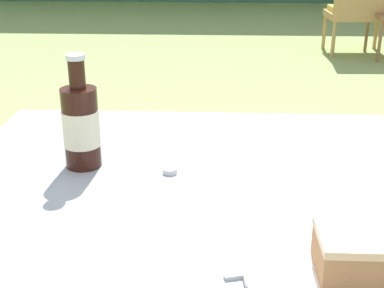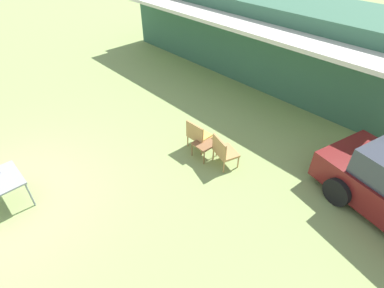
# 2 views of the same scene
# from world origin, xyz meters

# --- Properties ---
(ground_plane) EXTENTS (60.00, 60.00, 0.00)m
(ground_plane) POSITION_xyz_m (0.00, 0.00, 0.00)
(ground_plane) COLOR #8CA35B
(cabin_building) EXTENTS (11.58, 4.22, 2.77)m
(cabin_building) POSITION_xyz_m (-0.76, 9.79, 1.40)
(cabin_building) COLOR #38664C
(cabin_building) RESTS_ON ground_plane
(wicker_chair_cushioned) EXTENTS (0.60, 0.49, 0.83)m
(wicker_chair_cushioned) POSITION_xyz_m (1.41, 4.42, 0.45)
(wicker_chair_cushioned) COLOR #B2844C
(wicker_chair_cushioned) RESTS_ON ground_plane
(wicker_chair_plain) EXTENTS (0.70, 0.62, 0.83)m
(wicker_chair_plain) POSITION_xyz_m (2.31, 4.41, 0.46)
(wicker_chair_plain) COLOR #B2844C
(wicker_chair_plain) RESTS_ON ground_plane
(garden_side_table) EXTENTS (0.50, 0.51, 0.42)m
(garden_side_table) POSITION_xyz_m (1.76, 4.31, 0.37)
(garden_side_table) COLOR brown
(garden_side_table) RESTS_ON ground_plane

